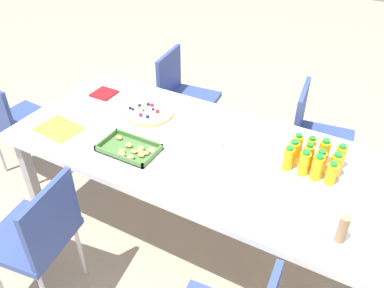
{
  "coord_description": "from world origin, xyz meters",
  "views": [
    {
      "loc": [
        -0.83,
        1.63,
        2.1
      ],
      "look_at": [
        0.07,
        0.02,
        0.74
      ],
      "focal_mm": 37.73,
      "sensor_mm": 36.0,
      "label": 1
    }
  ],
  "objects_px": {
    "juice_bottle_0": "(340,157)",
    "cardboard_tube": "(342,229)",
    "juice_bottle_2": "(310,149)",
    "paper_folder": "(59,129)",
    "juice_bottle_4": "(336,165)",
    "chair_near_right": "(183,93)",
    "juice_bottle_5": "(320,161)",
    "fruit_pizza": "(149,112)",
    "juice_bottle_11": "(288,158)",
    "juice_bottle_7": "(293,152)",
    "plate_stack": "(207,141)",
    "juice_bottle_1": "(324,152)",
    "chair_near_left": "(314,134)",
    "napkin_stack": "(104,93)",
    "juice_bottle_6": "(308,156)",
    "juice_bottle_8": "(331,174)",
    "chair_end": "(12,119)",
    "chair_far_right": "(39,233)",
    "party_table": "(203,156)",
    "snack_tray": "(131,149)",
    "juice_bottle_9": "(317,168)",
    "juice_bottle_10": "(304,163)",
    "juice_bottle_3": "(297,145)"
  },
  "relations": [
    {
      "from": "juice_bottle_0",
      "to": "cardboard_tube",
      "type": "xyz_separation_m",
      "value": [
        -0.12,
        0.51,
        0.0
      ]
    },
    {
      "from": "juice_bottle_2",
      "to": "paper_folder",
      "type": "relative_size",
      "value": 0.55
    },
    {
      "from": "juice_bottle_4",
      "to": "cardboard_tube",
      "type": "bearing_deg",
      "value": 106.62
    },
    {
      "from": "paper_folder",
      "to": "chair_near_right",
      "type": "bearing_deg",
      "value": -101.85
    },
    {
      "from": "juice_bottle_5",
      "to": "fruit_pizza",
      "type": "xyz_separation_m",
      "value": [
        1.1,
        -0.03,
        -0.05
      ]
    },
    {
      "from": "juice_bottle_0",
      "to": "juice_bottle_11",
      "type": "height_order",
      "value": "same"
    },
    {
      "from": "juice_bottle_7",
      "to": "plate_stack",
      "type": "relative_size",
      "value": 0.7
    },
    {
      "from": "juice_bottle_1",
      "to": "juice_bottle_11",
      "type": "bearing_deg",
      "value": 43.55
    },
    {
      "from": "juice_bottle_0",
      "to": "juice_bottle_4",
      "type": "xyz_separation_m",
      "value": [
        0.0,
        0.08,
        0.0
      ]
    },
    {
      "from": "chair_near_left",
      "to": "napkin_stack",
      "type": "bearing_deg",
      "value": -74.7
    },
    {
      "from": "juice_bottle_6",
      "to": "juice_bottle_8",
      "type": "bearing_deg",
      "value": 152.29
    },
    {
      "from": "chair_end",
      "to": "juice_bottle_6",
      "type": "bearing_deg",
      "value": 9.85
    },
    {
      "from": "chair_end",
      "to": "chair_far_right",
      "type": "bearing_deg",
      "value": -31.5
    },
    {
      "from": "chair_near_right",
      "to": "chair_far_right",
      "type": "height_order",
      "value": "same"
    },
    {
      "from": "party_table",
      "to": "juice_bottle_8",
      "type": "bearing_deg",
      "value": -175.59
    },
    {
      "from": "chair_end",
      "to": "plate_stack",
      "type": "relative_size",
      "value": 4.1
    },
    {
      "from": "juice_bottle_7",
      "to": "fruit_pizza",
      "type": "bearing_deg",
      "value": -1.79
    },
    {
      "from": "juice_bottle_11",
      "to": "plate_stack",
      "type": "distance_m",
      "value": 0.48
    },
    {
      "from": "snack_tray",
      "to": "napkin_stack",
      "type": "relative_size",
      "value": 2.22
    },
    {
      "from": "juice_bottle_4",
      "to": "juice_bottle_9",
      "type": "distance_m",
      "value": 0.1
    },
    {
      "from": "juice_bottle_4",
      "to": "juice_bottle_10",
      "type": "bearing_deg",
      "value": 24.01
    },
    {
      "from": "party_table",
      "to": "chair_near_right",
      "type": "relative_size",
      "value": 2.75
    },
    {
      "from": "juice_bottle_6",
      "to": "cardboard_tube",
      "type": "xyz_separation_m",
      "value": [
        -0.27,
        0.43,
        0.0
      ]
    },
    {
      "from": "chair_end",
      "to": "juice_bottle_4",
      "type": "height_order",
      "value": "juice_bottle_4"
    },
    {
      "from": "juice_bottle_11",
      "to": "juice_bottle_0",
      "type": "bearing_deg",
      "value": -147.66
    },
    {
      "from": "juice_bottle_1",
      "to": "napkin_stack",
      "type": "relative_size",
      "value": 1.0
    },
    {
      "from": "juice_bottle_1",
      "to": "cardboard_tube",
      "type": "distance_m",
      "value": 0.55
    },
    {
      "from": "juice_bottle_8",
      "to": "cardboard_tube",
      "type": "relative_size",
      "value": 0.93
    },
    {
      "from": "chair_near_right",
      "to": "juice_bottle_8",
      "type": "height_order",
      "value": "juice_bottle_8"
    },
    {
      "from": "juice_bottle_5",
      "to": "snack_tray",
      "type": "relative_size",
      "value": 0.4
    },
    {
      "from": "chair_near_left",
      "to": "chair_end",
      "type": "bearing_deg",
      "value": -73.37
    },
    {
      "from": "chair_far_right",
      "to": "juice_bottle_2",
      "type": "xyz_separation_m",
      "value": [
        -1.09,
        -0.99,
        0.29
      ]
    },
    {
      "from": "chair_near_right",
      "to": "cardboard_tube",
      "type": "xyz_separation_m",
      "value": [
        -1.46,
        1.14,
        0.29
      ]
    },
    {
      "from": "juice_bottle_5",
      "to": "juice_bottle_11",
      "type": "distance_m",
      "value": 0.17
    },
    {
      "from": "juice_bottle_1",
      "to": "juice_bottle_3",
      "type": "bearing_deg",
      "value": -2.91
    },
    {
      "from": "party_table",
      "to": "fruit_pizza",
      "type": "height_order",
      "value": "fruit_pizza"
    },
    {
      "from": "juice_bottle_0",
      "to": "paper_folder",
      "type": "distance_m",
      "value": 1.63
    },
    {
      "from": "juice_bottle_11",
      "to": "snack_tray",
      "type": "relative_size",
      "value": 0.43
    },
    {
      "from": "party_table",
      "to": "fruit_pizza",
      "type": "xyz_separation_m",
      "value": [
        0.48,
        -0.15,
        0.07
      ]
    },
    {
      "from": "juice_bottle_7",
      "to": "juice_bottle_11",
      "type": "relative_size",
      "value": 1.0
    },
    {
      "from": "juice_bottle_10",
      "to": "cardboard_tube",
      "type": "bearing_deg",
      "value": 127.1
    },
    {
      "from": "juice_bottle_6",
      "to": "juice_bottle_10",
      "type": "bearing_deg",
      "value": 90.55
    },
    {
      "from": "chair_near_right",
      "to": "juice_bottle_5",
      "type": "height_order",
      "value": "juice_bottle_5"
    },
    {
      "from": "juice_bottle_8",
      "to": "chair_near_left",
      "type": "bearing_deg",
      "value": -72.1
    },
    {
      "from": "plate_stack",
      "to": "juice_bottle_4",
      "type": "bearing_deg",
      "value": -174.87
    },
    {
      "from": "party_table",
      "to": "paper_folder",
      "type": "xyz_separation_m",
      "value": [
        0.86,
        0.25,
        0.06
      ]
    },
    {
      "from": "juice_bottle_8",
      "to": "paper_folder",
      "type": "xyz_separation_m",
      "value": [
        1.56,
        0.31,
        -0.06
      ]
    },
    {
      "from": "juice_bottle_4",
      "to": "juice_bottle_8",
      "type": "xyz_separation_m",
      "value": [
        0.0,
        0.07,
        -0.01
      ]
    },
    {
      "from": "party_table",
      "to": "juice_bottle_1",
      "type": "height_order",
      "value": "juice_bottle_1"
    },
    {
      "from": "juice_bottle_6",
      "to": "juice_bottle_11",
      "type": "distance_m",
      "value": 0.11
    }
  ]
}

